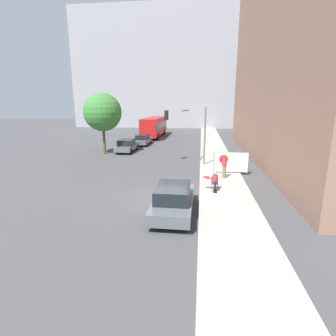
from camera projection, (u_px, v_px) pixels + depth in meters
ground_plane at (164, 200)px, 14.92m from camera, size 160.00×160.00×0.00m
sidewalk_curb at (215, 153)px, 28.93m from camera, size 3.09×90.00×0.13m
building_backdrop_far at (186, 70)px, 62.57m from camera, size 52.00×12.00×26.46m
building_backdrop_right at (316, 50)px, 23.40m from camera, size 10.00×32.00×20.10m
seated_protester at (215, 181)px, 16.01m from camera, size 0.97×0.77×1.18m
jogger_on_sidewalk at (224, 165)px, 18.70m from camera, size 0.34×0.34×1.80m
protest_banner at (231, 162)px, 20.02m from camera, size 2.63×0.06×1.61m
traffic_light_pole at (189, 125)px, 22.79m from camera, size 3.65×3.42×4.95m
parked_car_curbside at (173, 200)px, 12.89m from camera, size 1.88×4.62×1.47m
car_on_road_nearest at (127, 146)px, 29.88m from camera, size 1.77×4.44×1.44m
car_on_road_midblock at (143, 140)px, 35.16m from camera, size 1.72×4.76×1.40m
city_bus_on_road at (154, 126)px, 43.64m from camera, size 2.48×11.83×3.18m
street_tree_near_curb at (103, 112)px, 27.81m from camera, size 4.03×4.03×6.51m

